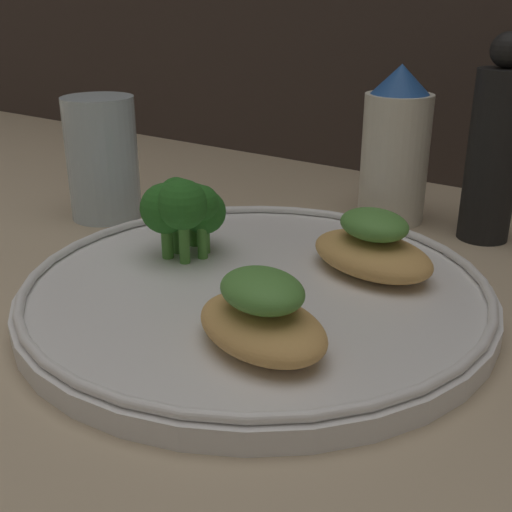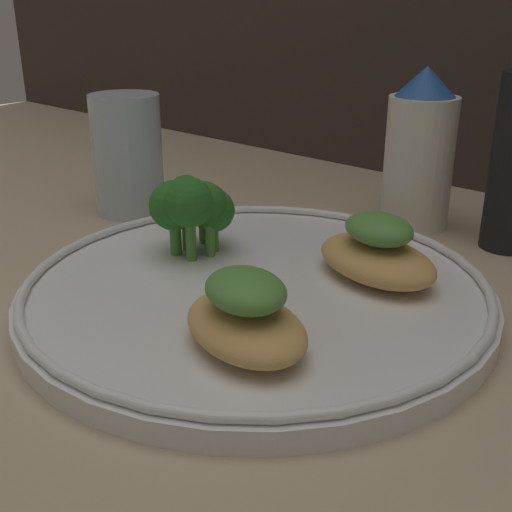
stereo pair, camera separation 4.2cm
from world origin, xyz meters
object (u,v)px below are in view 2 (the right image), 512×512
sauce_bottle (415,151)px  broccoli_bunch (191,206)px  drinking_glass (128,155)px  plate (256,289)px

sauce_bottle → broccoli_bunch: bearing=-108.0°
broccoli_bunch → sauce_bottle: bearing=72.0°
sauce_bottle → drinking_glass: 25.81cm
sauce_bottle → drinking_glass: bearing=-145.8°
sauce_bottle → drinking_glass: (-21.32, -14.50, -1.12)cm
plate → drinking_glass: size_ratio=2.84×
plate → broccoli_bunch: bearing=172.8°
plate → drinking_glass: drinking_glass is taller
broccoli_bunch → sauce_bottle: size_ratio=0.50×
broccoli_bunch → drinking_glass: (-14.73, 5.76, 0.36)cm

